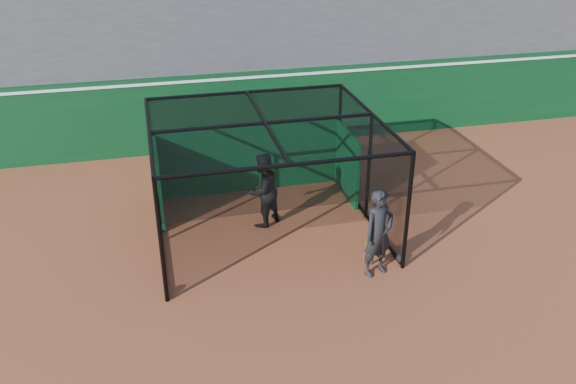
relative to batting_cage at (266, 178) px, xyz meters
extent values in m
plane|color=brown|center=(-0.59, -2.82, -1.42)|extent=(120.00, 120.00, 0.00)
cube|color=#0A3919|center=(-0.59, 5.68, -0.17)|extent=(50.00, 0.45, 2.50)
cube|color=white|center=(-0.59, 5.68, 0.93)|extent=(50.00, 0.50, 0.08)
cube|color=#4C4C4F|center=(-0.59, 9.56, 2.45)|extent=(50.00, 7.85, 7.75)
cube|color=#074720|center=(0.00, 2.30, -0.47)|extent=(5.18, 0.10, 1.90)
cylinder|color=black|center=(-2.65, -2.25, -1.31)|extent=(0.08, 0.22, 0.22)
cylinder|color=black|center=(2.65, -2.25, -1.31)|extent=(0.08, 0.22, 0.22)
cylinder|color=black|center=(-2.65, 2.22, -1.31)|extent=(0.08, 0.22, 0.22)
cylinder|color=black|center=(2.65, 2.22, -1.31)|extent=(0.08, 0.22, 0.22)
imported|color=black|center=(-0.04, 0.26, -0.45)|extent=(1.19, 1.14, 1.94)
imported|color=black|center=(1.98, -2.48, -0.39)|extent=(0.88, 0.73, 2.07)
cylinder|color=#593819|center=(1.73, -2.43, -0.87)|extent=(0.14, 0.32, 0.82)
camera|label=1|loc=(-2.61, -13.12, 6.38)|focal=38.00mm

